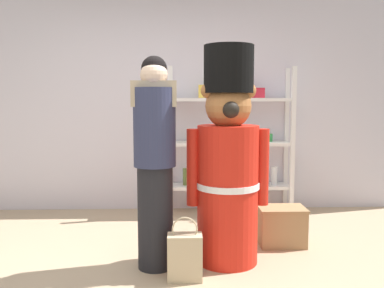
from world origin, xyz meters
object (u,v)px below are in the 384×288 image
(shopping_bag, at_px, (185,256))
(person_shopper, at_px, (155,159))
(display_crate, at_px, (282,226))
(teddy_bear_guard, at_px, (228,164))
(merchandise_shelf, at_px, (230,142))

(shopping_bag, bearing_deg, person_shopper, 133.28)
(shopping_bag, relative_size, display_crate, 1.12)
(shopping_bag, bearing_deg, teddy_bear_guard, 44.12)
(teddy_bear_guard, xyz_separation_m, shopping_bag, (-0.36, -0.35, -0.64))
(merchandise_shelf, height_order, person_shopper, merchandise_shelf)
(teddy_bear_guard, relative_size, person_shopper, 1.05)
(teddy_bear_guard, relative_size, shopping_bag, 3.67)
(display_crate, bearing_deg, shopping_bag, -141.44)
(shopping_bag, xyz_separation_m, display_crate, (0.92, 0.73, -0.00))
(person_shopper, distance_m, shopping_bag, 0.78)
(person_shopper, bearing_deg, merchandise_shelf, 64.06)
(merchandise_shelf, relative_size, teddy_bear_guard, 0.97)
(merchandise_shelf, relative_size, display_crate, 4.01)
(teddy_bear_guard, bearing_deg, shopping_bag, -135.88)
(shopping_bag, bearing_deg, merchandise_shelf, 73.20)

